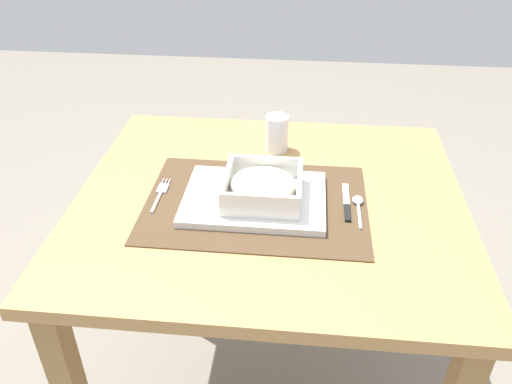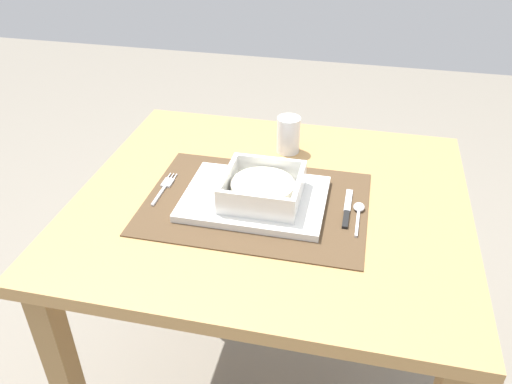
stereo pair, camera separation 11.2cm
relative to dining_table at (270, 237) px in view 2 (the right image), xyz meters
name	(u,v)px [view 2 (the right image)]	position (x,y,z in m)	size (l,w,h in m)	color
dining_table	(270,237)	(0.00, 0.00, 0.00)	(0.86, 0.77, 0.73)	#B2844C
placemat	(256,203)	(-0.03, -0.03, 0.11)	(0.48, 0.35, 0.00)	#4C3823
serving_plate	(255,198)	(-0.03, -0.03, 0.12)	(0.31, 0.23, 0.02)	white
porridge_bowl	(263,189)	(-0.01, -0.03, 0.15)	(0.16, 0.16, 0.06)	white
fork	(165,186)	(-0.24, -0.02, 0.12)	(0.02, 0.13, 0.00)	silver
spoon	(359,211)	(0.19, -0.02, 0.12)	(0.02, 0.12, 0.01)	silver
butter_knife	(347,210)	(0.17, -0.02, 0.12)	(0.01, 0.14, 0.01)	black
drinking_glass	(289,137)	(0.00, 0.22, 0.15)	(0.06, 0.06, 0.09)	white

